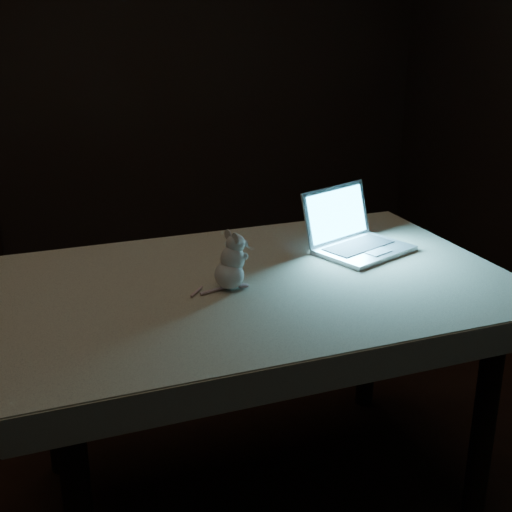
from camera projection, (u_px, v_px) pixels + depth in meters
name	position (u px, v px, depth m)	size (l,w,h in m)	color
floor	(178.00, 478.00, 2.29)	(5.00, 5.00, 0.00)	black
back_wall	(78.00, 40.00, 4.07)	(4.50, 0.04, 2.60)	black
table	(258.00, 392.00, 2.11)	(1.36, 0.88, 0.73)	black
tablecloth	(264.00, 287.00, 2.04)	(1.45, 0.97, 0.09)	beige
laptop	(366.00, 223.00, 2.17)	(0.29, 0.25, 0.20)	#BBBCC0
plush_mouse	(229.00, 261.00, 1.90)	(0.12, 0.12, 0.16)	silver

